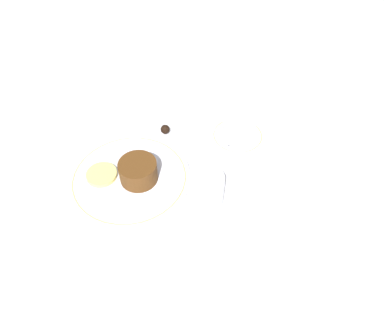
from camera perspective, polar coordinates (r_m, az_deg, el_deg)
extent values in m
plane|color=white|center=(0.85, -6.47, -2.37)|extent=(3.00, 3.00, 0.00)
cylinder|color=white|center=(0.85, -9.43, -2.20)|extent=(0.27, 0.27, 0.01)
torus|color=tan|center=(0.84, -9.48, -1.96)|extent=(0.25, 0.25, 0.00)
cylinder|color=white|center=(0.94, 6.94, 4.27)|extent=(0.13, 0.13, 0.01)
torus|color=tan|center=(0.94, 6.97, 4.44)|extent=(0.12, 0.12, 0.00)
cylinder|color=white|center=(0.92, 7.16, 5.79)|extent=(0.08, 0.08, 0.05)
cylinder|color=#331E0F|center=(0.92, 7.18, 5.95)|extent=(0.07, 0.07, 0.04)
torus|color=white|center=(0.88, 5.93, 4.03)|extent=(0.04, 0.01, 0.04)
cube|color=silver|center=(0.92, 4.86, 3.91)|extent=(0.05, 0.08, 0.00)
ellipsoid|color=silver|center=(0.89, 6.88, 1.84)|extent=(0.02, 0.03, 0.00)
cylinder|color=silver|center=(0.78, 1.89, -7.90)|extent=(0.06, 0.06, 0.01)
cylinder|color=silver|center=(0.76, 1.95, -6.64)|extent=(0.01, 0.01, 0.05)
cylinder|color=silver|center=(0.71, 2.08, -3.76)|extent=(0.07, 0.07, 0.07)
cylinder|color=maroon|center=(0.72, 2.05, -4.42)|extent=(0.06, 0.06, 0.04)
cube|color=silver|center=(0.95, -3.11, 5.20)|extent=(0.04, 0.14, 0.01)
cube|color=silver|center=(0.90, 1.38, 2.34)|extent=(0.03, 0.05, 0.01)
cylinder|color=#563314|center=(0.82, -8.20, -1.02)|extent=(0.08, 0.08, 0.05)
cylinder|color=#EFE075|center=(0.85, -13.60, -1.51)|extent=(0.07, 0.07, 0.01)
sphere|color=black|center=(0.94, -4.12, 5.37)|extent=(0.02, 0.02, 0.02)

